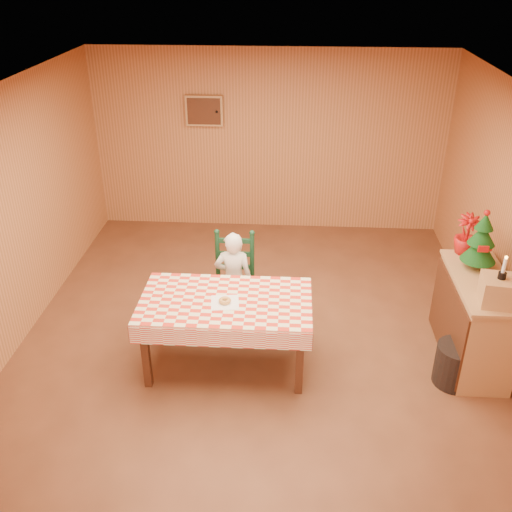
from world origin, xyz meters
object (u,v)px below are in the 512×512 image
at_px(ladder_chair, 234,282).
at_px(shelf_unit, 473,320).
at_px(seated_child, 234,280).
at_px(dining_table, 226,307).
at_px(christmas_tree, 481,242).
at_px(crate, 499,291).
at_px(storage_bin, 457,365).

bearing_deg(ladder_chair, shelf_unit, -12.07).
height_order(seated_child, shelf_unit, seated_child).
relative_size(ladder_chair, shelf_unit, 0.87).
relative_size(dining_table, christmas_tree, 2.67).
xyz_separation_m(crate, christmas_tree, (-0.00, 0.65, 0.16)).
height_order(shelf_unit, crate, crate).
bearing_deg(shelf_unit, christmas_tree, 88.02).
relative_size(dining_table, storage_bin, 3.99).
bearing_deg(seated_child, storage_bin, 158.97).
relative_size(seated_child, storage_bin, 2.71).
xyz_separation_m(dining_table, seated_child, (0.00, 0.73, -0.13)).
bearing_deg(storage_bin, christmas_tree, 70.73).
relative_size(seated_child, shelf_unit, 0.91).
bearing_deg(crate, dining_table, 176.84).
distance_m(crate, christmas_tree, 0.67).
relative_size(shelf_unit, crate, 4.13).
bearing_deg(dining_table, storage_bin, -3.26).
height_order(ladder_chair, seated_child, seated_child).
xyz_separation_m(shelf_unit, christmas_tree, (0.01, 0.25, 0.74)).
relative_size(seated_child, crate, 3.75).
bearing_deg(christmas_tree, shelf_unit, -91.98).
height_order(shelf_unit, christmas_tree, christmas_tree).
xyz_separation_m(dining_table, crate, (2.45, -0.14, 0.37)).
relative_size(dining_table, seated_child, 1.47).
xyz_separation_m(shelf_unit, storage_bin, (-0.22, -0.39, -0.26)).
bearing_deg(crate, storage_bin, 177.78).
distance_m(ladder_chair, storage_bin, 2.43).
bearing_deg(storage_bin, crate, -2.22).
distance_m(crate, storage_bin, 0.88).
distance_m(christmas_tree, storage_bin, 1.21).
bearing_deg(seated_child, ladder_chair, -90.00).
bearing_deg(storage_bin, ladder_chair, 157.70).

